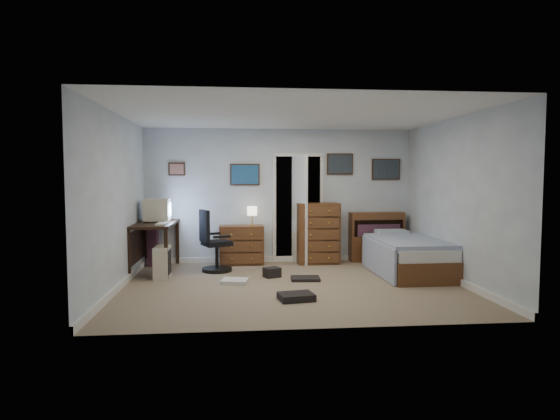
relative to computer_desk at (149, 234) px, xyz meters
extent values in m
cube|color=#9F866E|center=(2.30, -1.29, -0.65)|extent=(5.00, 4.00, 0.02)
cube|color=black|center=(0.10, 0.00, 0.17)|extent=(0.68, 1.45, 0.04)
cube|color=black|center=(-0.19, -0.67, -0.25)|extent=(0.06, 0.06, 0.79)
cube|color=black|center=(0.38, -0.68, -0.25)|extent=(0.06, 0.06, 0.79)
cube|color=black|center=(-0.18, 0.68, -0.25)|extent=(0.06, 0.06, 0.79)
cube|color=black|center=(0.39, 0.67, -0.25)|extent=(0.06, 0.06, 0.79)
cube|color=black|center=(-0.21, 0.00, -0.20)|extent=(0.04, 1.33, 0.55)
cube|color=beige|center=(0.12, 0.15, 0.40)|extent=(0.42, 0.40, 0.38)
cube|color=#8CB2F2|center=(0.34, 0.15, 0.40)|extent=(0.01, 0.31, 0.24)
cube|color=beige|center=(0.12, 0.15, 0.20)|extent=(0.28, 0.28, 0.02)
cube|color=beige|center=(0.28, -0.35, 0.20)|extent=(0.17, 0.44, 0.03)
cube|color=beige|center=(0.30, -0.55, -0.39)|extent=(0.23, 0.47, 0.50)
cube|color=black|center=(0.42, -0.55, -0.39)|extent=(0.01, 0.33, 0.39)
cylinder|color=black|center=(1.15, -0.13, -0.61)|extent=(0.67, 0.67, 0.06)
cylinder|color=black|center=(1.15, -0.13, -0.39)|extent=(0.08, 0.08, 0.39)
cube|color=black|center=(1.15, -0.13, -0.16)|extent=(0.56, 0.56, 0.08)
cube|color=black|center=(0.95, -0.21, 0.15)|extent=(0.20, 0.38, 0.54)
cube|color=black|center=(1.24, -0.35, -0.02)|extent=(0.29, 0.16, 0.04)
cube|color=black|center=(1.06, 0.09, -0.02)|extent=(0.29, 0.16, 0.04)
cube|color=maroon|center=(-0.02, 0.46, -0.20)|extent=(0.18, 0.18, 0.89)
cube|color=brown|center=(1.57, 0.48, -0.28)|extent=(0.81, 0.42, 0.71)
cylinder|color=gold|center=(1.77, 0.48, 0.08)|extent=(0.11, 0.11, 0.02)
cylinder|color=gold|center=(1.77, 0.48, 0.19)|extent=(0.02, 0.02, 0.21)
cylinder|color=beige|center=(1.77, 0.48, 0.34)|extent=(0.18, 0.18, 0.16)
cube|color=black|center=(2.65, 1.01, 0.36)|extent=(0.90, 0.60, 2.00)
cube|color=white|center=(2.20, 0.68, 0.36)|extent=(0.06, 0.05, 2.00)
cube|color=white|center=(3.10, 0.68, 0.36)|extent=(0.06, 0.05, 2.00)
cube|color=white|center=(2.65, 0.68, 1.38)|extent=(0.96, 0.05, 0.06)
cube|color=white|center=(2.61, 0.57, 0.36)|extent=(0.31, 0.77, 2.00)
sphere|color=gold|center=(2.92, 0.42, 0.36)|extent=(0.06, 0.06, 0.06)
cube|color=brown|center=(2.99, 0.46, -0.08)|extent=(0.79, 0.49, 1.12)
cube|color=brown|center=(4.15, 0.58, -0.17)|extent=(1.05, 0.31, 0.93)
cube|color=black|center=(4.15, 0.50, 0.00)|extent=(0.96, 0.15, 0.31)
cube|color=maroon|center=(4.15, 0.50, -0.04)|extent=(0.83, 0.16, 0.23)
cube|color=brown|center=(4.30, -0.60, -0.47)|extent=(1.00, 1.98, 0.34)
cube|color=white|center=(4.30, -0.60, -0.21)|extent=(0.96, 1.94, 0.18)
cube|color=#506194|center=(4.30, -0.70, -0.10)|extent=(1.06, 1.68, 0.10)
cube|color=#506194|center=(3.78, -0.70, -0.36)|extent=(0.06, 1.67, 0.53)
cube|color=#6581A1|center=(4.29, 0.14, -0.06)|extent=(0.54, 0.38, 0.13)
cube|color=#331E11|center=(0.40, 0.69, 1.11)|extent=(0.30, 0.03, 0.24)
cube|color=#9E6856|center=(0.40, 0.67, 1.11)|extent=(0.25, 0.01, 0.19)
cube|color=#331E11|center=(1.65, 0.69, 1.01)|extent=(0.55, 0.03, 0.40)
cube|color=navy|center=(1.65, 0.67, 1.01)|extent=(0.50, 0.01, 0.35)
cube|color=#331E11|center=(3.45, 0.69, 1.21)|extent=(0.50, 0.03, 0.40)
cube|color=black|center=(3.45, 0.67, 1.21)|extent=(0.45, 0.01, 0.35)
cube|color=#331E11|center=(4.35, 0.69, 1.11)|extent=(0.55, 0.03, 0.40)
cube|color=black|center=(4.35, 0.67, 1.11)|extent=(0.50, 0.01, 0.35)
cube|color=black|center=(2.55, -0.95, -0.62)|extent=(0.46, 0.36, 0.04)
cube|color=black|center=(2.25, -2.12, -0.59)|extent=(0.49, 0.41, 0.09)
cube|color=black|center=(2.05, -0.70, -0.56)|extent=(0.30, 0.28, 0.16)
cube|color=silver|center=(1.45, -1.05, -0.61)|extent=(0.44, 0.40, 0.06)
camera|label=1|loc=(1.48, -8.07, 0.96)|focal=30.00mm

